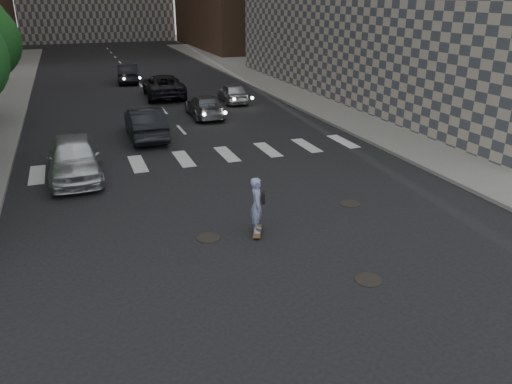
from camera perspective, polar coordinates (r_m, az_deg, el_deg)
ground at (r=14.60m, az=3.44°, el=-6.03°), size 160.00×160.00×0.00m
sidewalk_right at (r=38.05m, az=11.60°, el=11.15°), size 13.00×80.00×0.15m
manhole_a at (r=13.21m, az=12.72°, el=-9.75°), size 0.70×0.70×0.02m
manhole_b at (r=15.02m, az=-5.45°, el=-5.21°), size 0.70×0.70×0.02m
manhole_c at (r=17.61m, az=10.70°, el=-1.31°), size 0.70×0.70×0.02m
skateboarder at (r=14.80m, az=0.14°, el=-1.51°), size 0.62×0.93×1.81m
silver_sedan at (r=20.79m, az=-20.05°, el=3.72°), size 1.95×4.84×1.65m
traffic_car_a at (r=25.72m, az=-12.53°, el=7.72°), size 1.73×4.77×1.56m
traffic_car_b at (r=29.92m, az=-5.91°, el=9.76°), size 1.92×4.42×1.27m
traffic_car_c at (r=36.24m, az=-10.54°, el=11.85°), size 2.97×5.78×1.56m
traffic_car_d at (r=33.92m, az=-2.69°, el=11.30°), size 1.85×3.93×1.30m
traffic_car_e at (r=43.05m, az=-14.39°, el=13.02°), size 2.11×4.66×1.48m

